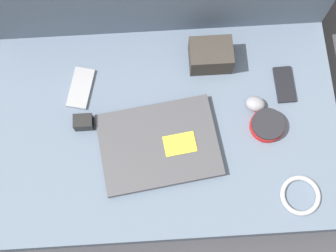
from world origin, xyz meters
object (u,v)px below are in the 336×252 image
object	(u,v)px
speaker_puck	(267,125)
phone_silver	(81,88)
laptop	(159,145)
camera_pouch	(211,56)
charger_brick	(83,122)
computer_mouse	(255,104)
phone_black	(284,85)

from	to	relation	value
speaker_puck	phone_silver	size ratio (longest dim) A/B	0.72
speaker_puck	phone_silver	xyz separation A→B (m)	(-0.54, 0.15, -0.01)
laptop	camera_pouch	bearing A→B (deg)	49.17
charger_brick	laptop	bearing A→B (deg)	-19.96
computer_mouse	phone_silver	bearing A→B (deg)	-168.81
phone_black	speaker_puck	bearing A→B (deg)	-119.86
phone_black	camera_pouch	xyz separation A→B (m)	(-0.22, 0.09, 0.03)
computer_mouse	phone_black	world-z (taller)	computer_mouse
camera_pouch	laptop	bearing A→B (deg)	-123.14
computer_mouse	phone_silver	distance (m)	0.52
phone_black	camera_pouch	size ratio (longest dim) A/B	0.91
computer_mouse	laptop	bearing A→B (deg)	-139.16
computer_mouse	speaker_puck	bearing A→B (deg)	-47.12
speaker_puck	camera_pouch	size ratio (longest dim) A/B	0.79
laptop	camera_pouch	xyz separation A→B (m)	(0.17, 0.26, 0.03)
camera_pouch	charger_brick	bearing A→B (deg)	-154.83
phone_silver	camera_pouch	distance (m)	0.40
phone_black	camera_pouch	distance (m)	0.24
camera_pouch	phone_black	bearing A→B (deg)	-22.98
computer_mouse	phone_black	xyz separation A→B (m)	(0.10, 0.06, -0.01)
phone_silver	phone_black	size ratio (longest dim) A/B	1.21
laptop	camera_pouch	distance (m)	0.31
laptop	speaker_puck	world-z (taller)	speaker_puck
phone_silver	computer_mouse	bearing A→B (deg)	3.91
phone_silver	charger_brick	world-z (taller)	charger_brick
charger_brick	speaker_puck	bearing A→B (deg)	-4.15
computer_mouse	charger_brick	world-z (taller)	charger_brick
phone_silver	phone_black	bearing A→B (deg)	10.90
phone_silver	charger_brick	xyz separation A→B (m)	(0.01, -0.11, 0.02)
computer_mouse	charger_brick	distance (m)	0.50
computer_mouse	phone_silver	xyz separation A→B (m)	(-0.51, 0.09, -0.01)
laptop	computer_mouse	bearing A→B (deg)	12.52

